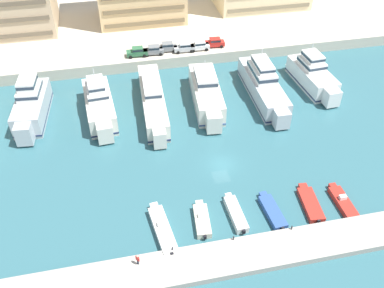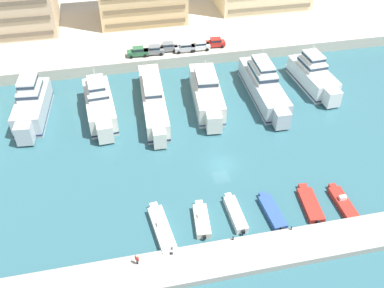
{
  "view_description": "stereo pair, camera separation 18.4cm",
  "coord_description": "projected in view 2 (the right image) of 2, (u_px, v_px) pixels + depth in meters",
  "views": [
    {
      "loc": [
        -14.08,
        -44.55,
        43.13
      ],
      "look_at": [
        -3.94,
        2.66,
        2.5
      ],
      "focal_mm": 40.0,
      "sensor_mm": 36.0,
      "label": 1
    },
    {
      "loc": [
        -13.9,
        -44.59,
        43.13
      ],
      "look_at": [
        -3.94,
        2.66,
        2.5
      ],
      "focal_mm": 40.0,
      "sensor_mm": 36.0,
      "label": 2
    }
  ],
  "objects": [
    {
      "name": "motorboat_red_center_right",
      "position": [
        342.0,
        202.0,
        57.05
      ],
      "size": [
        1.76,
        6.57,
        1.36
      ],
      "color": "red",
      "rests_on": "ground"
    },
    {
      "name": "motorboat_white_far_left",
      "position": [
        162.0,
        229.0,
        53.47
      ],
      "size": [
        2.78,
        8.64,
        1.45
      ],
      "color": "white",
      "rests_on": "ground"
    },
    {
      "name": "bollard_west",
      "position": [
        172.0,
        249.0,
        50.42
      ],
      "size": [
        0.2,
        0.2,
        0.61
      ],
      "color": "#2D2D33",
      "rests_on": "pier_dock"
    },
    {
      "name": "motorboat_white_mid_left",
      "position": [
        235.0,
        214.0,
        55.46
      ],
      "size": [
        1.78,
        6.75,
        1.0
      ],
      "color": "white",
      "rests_on": "ground"
    },
    {
      "name": "car_grey_mid_left",
      "position": [
        168.0,
        47.0,
        85.02
      ],
      "size": [
        4.17,
        2.07,
        1.8
      ],
      "color": "slate",
      "rests_on": "quay_promenade"
    },
    {
      "name": "yacht_silver_left",
      "position": [
        32.0,
        105.0,
        70.84
      ],
      "size": [
        5.74,
        15.73,
        8.63
      ],
      "color": "silver",
      "rests_on": "ground"
    },
    {
      "name": "car_silver_center_left",
      "position": [
        185.0,
        47.0,
        84.91
      ],
      "size": [
        4.12,
        1.96,
        1.8
      ],
      "color": "#B7BCC1",
      "rests_on": "quay_promenade"
    },
    {
      "name": "motorboat_blue_center_left",
      "position": [
        272.0,
        212.0,
        55.84
      ],
      "size": [
        2.15,
        6.7,
        0.86
      ],
      "color": "#33569E",
      "rests_on": "ground"
    },
    {
      "name": "yacht_white_mid_right",
      "position": [
        313.0,
        76.0,
        78.49
      ],
      "size": [
        5.4,
        15.28,
        7.88
      ],
      "color": "white",
      "rests_on": "ground"
    },
    {
      "name": "yacht_ivory_center",
      "position": [
        207.0,
        93.0,
        74.21
      ],
      "size": [
        5.81,
        18.17,
        7.15
      ],
      "color": "silver",
      "rests_on": "ground"
    },
    {
      "name": "yacht_ivory_mid_left",
      "position": [
        100.0,
        104.0,
        71.44
      ],
      "size": [
        5.26,
        16.26,
        7.88
      ],
      "color": "silver",
      "rests_on": "ground"
    },
    {
      "name": "pier_dock",
      "position": [
        257.0,
        253.0,
        50.83
      ],
      "size": [
        120.0,
        4.91,
        0.89
      ],
      "primitive_type": "cube",
      "color": "#A8A399",
      "rests_on": "ground"
    },
    {
      "name": "yacht_silver_center_right",
      "position": [
        264.0,
        85.0,
        75.76
      ],
      "size": [
        4.73,
        20.09,
        8.12
      ],
      "color": "silver",
      "rests_on": "ground"
    },
    {
      "name": "motorboat_cream_left",
      "position": [
        202.0,
        220.0,
        54.68
      ],
      "size": [
        2.3,
        6.15,
        1.31
      ],
      "color": "beige",
      "rests_on": "ground"
    },
    {
      "name": "bollard_west_mid",
      "position": [
        233.0,
        238.0,
        51.6
      ],
      "size": [
        0.2,
        0.2,
        0.61
      ],
      "color": "#2D2D33",
      "rests_on": "pier_dock"
    },
    {
      "name": "yacht_ivory_center_left",
      "position": [
        153.0,
        100.0,
        73.0
      ],
      "size": [
        4.47,
        21.99,
        6.44
      ],
      "color": "silver",
      "rests_on": "ground"
    },
    {
      "name": "pedestrian_near_edge",
      "position": [
        137.0,
        259.0,
        48.62
      ],
      "size": [
        0.43,
        0.49,
        1.55
      ],
      "color": "#282D3D",
      "rests_on": "pier_dock"
    },
    {
      "name": "ground_plane",
      "position": [
        222.0,
        165.0,
        63.34
      ],
      "size": [
        400.0,
        400.0,
        0.0
      ],
      "primitive_type": "plane",
      "color": "#336670"
    },
    {
      "name": "car_white_center",
      "position": [
        200.0,
        45.0,
        85.44
      ],
      "size": [
        4.11,
        1.93,
        1.8
      ],
      "color": "white",
      "rests_on": "quay_promenade"
    },
    {
      "name": "car_red_center_right",
      "position": [
        215.0,
        42.0,
        86.46
      ],
      "size": [
        4.2,
        2.12,
        1.8
      ],
      "color": "red",
      "rests_on": "quay_promenade"
    },
    {
      "name": "bollard_east_mid",
      "position": [
        291.0,
        228.0,
        52.79
      ],
      "size": [
        0.2,
        0.2,
        0.61
      ],
      "color": "#2D2D33",
      "rests_on": "pier_dock"
    },
    {
      "name": "car_green_far_left",
      "position": [
        138.0,
        51.0,
        83.51
      ],
      "size": [
        4.16,
        2.03,
        1.8
      ],
      "color": "#2D6642",
      "rests_on": "quay_promenade"
    },
    {
      "name": "car_grey_left",
      "position": [
        154.0,
        50.0,
        84.02
      ],
      "size": [
        4.18,
        2.09,
        1.8
      ],
      "color": "slate",
      "rests_on": "quay_promenade"
    },
    {
      "name": "motorboat_red_center",
      "position": [
        310.0,
        204.0,
        56.91
      ],
      "size": [
        2.6,
        6.99,
        0.83
      ],
      "color": "red",
      "rests_on": "ground"
    }
  ]
}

